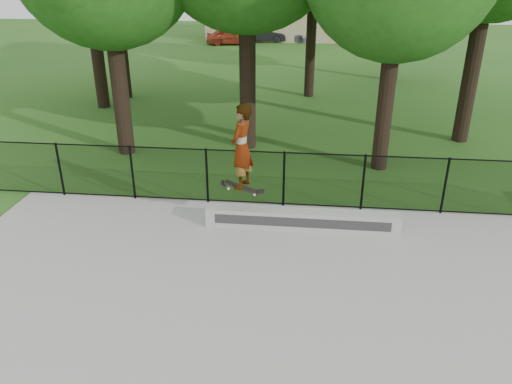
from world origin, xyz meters
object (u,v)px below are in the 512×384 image
Objects in this scene: car_b at (264,35)px; car_c at (287,34)px; car_a at (229,36)px; skater_airborne at (242,148)px; grind_ledge at (302,220)px.

car_b reaches higher than car_c.
car_a is 29.60m from skater_airborne.
skater_airborne is (2.41, -30.78, 1.55)m from car_b.
skater_airborne is (0.58, -31.32, 1.57)m from car_c.
skater_airborne is (-1.40, -0.20, 1.82)m from grind_ledge.
car_c is at bearing -74.73° from car_a.
car_b is 30.92m from skater_airborne.
car_c is (1.82, 0.53, -0.02)m from car_b.
car_a is 1.03× the size of car_c.
skater_airborne is (4.93, -29.15, 1.51)m from car_a.
car_b is (2.52, 1.64, -0.04)m from car_a.
grind_ledge is 1.29× the size of car_a.
grind_ledge is 1.46× the size of car_b.
car_a is 1.14× the size of car_b.
skater_airborne reaches higher than grind_ledge.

